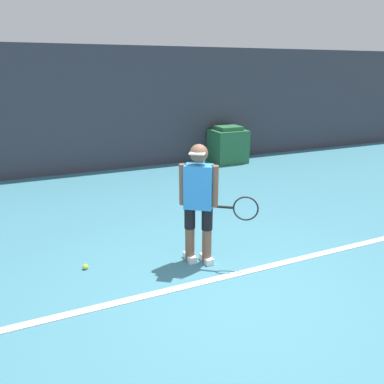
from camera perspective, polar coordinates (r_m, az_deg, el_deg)
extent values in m
plane|color=teal|center=(4.39, 5.57, -14.46)|extent=(24.00, 24.00, 0.00)
cube|color=#383842|center=(9.28, -12.28, 12.14)|extent=(24.00, 0.10, 2.89)
cube|color=white|center=(4.56, 4.15, -13.00)|extent=(21.60, 0.10, 0.01)
cylinder|color=brown|center=(4.85, -0.33, -7.95)|extent=(0.12, 0.12, 0.46)
cylinder|color=black|center=(4.69, -0.34, -3.91)|extent=(0.14, 0.14, 0.28)
cube|color=white|center=(4.93, -0.33, -9.91)|extent=(0.10, 0.24, 0.08)
cylinder|color=brown|center=(4.81, 2.26, -8.17)|extent=(0.12, 0.12, 0.46)
cylinder|color=black|center=(4.66, 2.32, -4.11)|extent=(0.14, 0.14, 0.28)
cube|color=white|center=(4.90, 2.24, -10.15)|extent=(0.10, 0.24, 0.08)
cube|color=#338CE0|center=(4.54, 1.01, 0.81)|extent=(0.39, 0.36, 0.54)
sphere|color=brown|center=(4.43, 1.04, 5.91)|extent=(0.22, 0.22, 0.22)
cube|color=white|center=(4.33, 0.80, 5.89)|extent=(0.22, 0.20, 0.02)
cylinder|color=brown|center=(4.57, -1.42, 1.15)|extent=(0.09, 0.09, 0.51)
cylinder|color=brown|center=(4.50, 3.48, 0.86)|extent=(0.09, 0.09, 0.51)
cylinder|color=black|center=(4.57, 4.88, -2.30)|extent=(0.21, 0.16, 0.03)
torus|color=black|center=(4.55, 8.19, -2.52)|extent=(0.27, 0.20, 0.31)
sphere|color=#D1E533|center=(4.91, -15.93, -10.88)|extent=(0.07, 0.07, 0.07)
cube|color=#28663D|center=(9.99, 5.49, 6.97)|extent=(0.87, 0.78, 0.85)
cube|color=#28663D|center=(9.91, 5.57, 9.68)|extent=(0.61, 0.55, 0.10)
cylinder|color=white|center=(9.72, 1.84, 4.92)|extent=(0.07, 0.07, 0.25)
cylinder|color=black|center=(9.69, 1.85, 5.72)|extent=(0.04, 0.04, 0.02)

